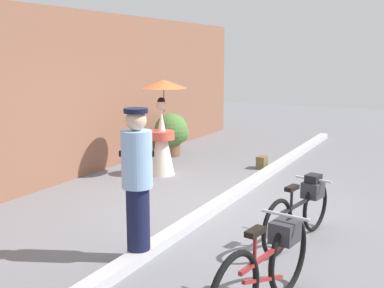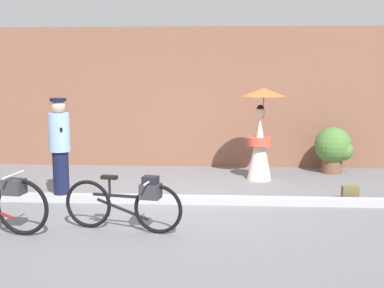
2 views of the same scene
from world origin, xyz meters
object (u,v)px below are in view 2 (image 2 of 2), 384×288
object	(u,v)px
bicycle_near_officer	(129,201)
person_with_parasol	(261,133)
person_officer	(60,147)
backpack_on_pavement	(350,193)
potted_plant_by_door	(334,148)

from	to	relation	value
bicycle_near_officer	person_with_parasol	xyz separation A→B (m)	(2.00, 3.22, 0.52)
person_officer	backpack_on_pavement	bearing A→B (deg)	3.03
bicycle_near_officer	person_officer	size ratio (longest dim) A/B	0.97
bicycle_near_officer	potted_plant_by_door	bearing A→B (deg)	47.63
bicycle_near_officer	backpack_on_pavement	distance (m)	3.79
person_officer	person_with_parasol	size ratio (longest dim) A/B	0.94
person_with_parasol	potted_plant_by_door	world-z (taller)	person_with_parasol
potted_plant_by_door	person_with_parasol	bearing A→B (deg)	-155.86
potted_plant_by_door	person_officer	bearing A→B (deg)	-153.60
person_with_parasol	bicycle_near_officer	bearing A→B (deg)	-121.85
bicycle_near_officer	person_with_parasol	world-z (taller)	person_with_parasol
backpack_on_pavement	bicycle_near_officer	bearing A→B (deg)	-153.16
person_officer	bicycle_near_officer	bearing A→B (deg)	-45.94
backpack_on_pavement	person_with_parasol	bearing A→B (deg)	132.10
bicycle_near_officer	backpack_on_pavement	xyz separation A→B (m)	(3.37, 1.71, -0.28)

